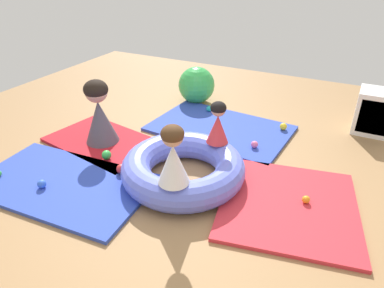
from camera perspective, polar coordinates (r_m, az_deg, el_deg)
name	(u,v)px	position (r m, az deg, el deg)	size (l,w,h in m)	color
ground_plane	(185,183)	(3.58, -1.22, -6.46)	(8.00, 8.00, 0.00)	#9E7549
gym_mat_near_right	(288,204)	(3.39, 15.63, -9.60)	(1.23, 1.29, 0.04)	red
gym_mat_far_right	(63,184)	(3.77, -20.52, -6.18)	(1.78, 1.03, 0.04)	#2D47B7
gym_mat_far_left	(220,128)	(4.62, 4.63, 2.59)	(1.77, 1.14, 0.04)	#2D47B7
gym_mat_near_left	(103,142)	(4.41, -14.45, 0.32)	(1.37, 0.86, 0.04)	#B21923
inflatable_cushion	(183,168)	(3.54, -1.46, -3.97)	(1.27, 1.27, 0.30)	#6070E5
child_in_white	(173,156)	(2.93, -3.15, -1.92)	(0.39, 0.39, 0.56)	white
child_in_red	(218,123)	(3.61, 4.29, 3.50)	(0.32, 0.32, 0.46)	red
adult_seated	(99,113)	(4.24, -15.11, 5.04)	(0.43, 0.43, 0.78)	#4C4751
play_ball_orange	(306,199)	(3.41, 18.32, -8.70)	(0.07, 0.07, 0.07)	orange
play_ball_yellow	(283,127)	(4.66, 14.86, 2.81)	(0.09, 0.09, 0.09)	yellow
play_ball_blue	(42,184)	(3.73, -23.59, -6.07)	(0.09, 0.09, 0.09)	blue
play_ball_red	(121,169)	(3.71, -11.62, -4.04)	(0.10, 0.10, 0.10)	red
play_ball_teal	(209,109)	(5.05, 2.84, 5.85)	(0.08, 0.08, 0.08)	teal
play_ball_pink	(254,144)	(4.16, 10.29, -0.07)	(0.09, 0.09, 0.09)	pink
play_ball_green_second	(107,155)	(3.98, -13.94, -1.76)	(0.11, 0.11, 0.11)	green
exercise_ball_large	(197,85)	(5.40, 0.75, 9.71)	(0.56, 0.56, 0.56)	green
storage_cube	(374,112)	(5.02, 27.85, 4.65)	(0.44, 0.44, 0.56)	silver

